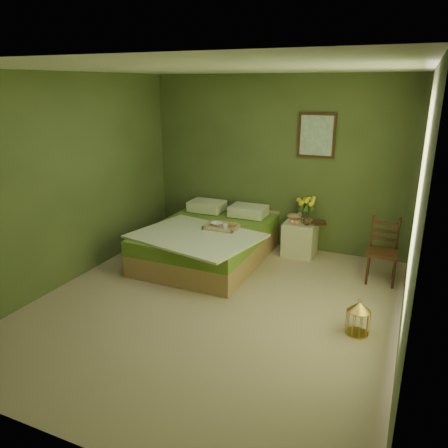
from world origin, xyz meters
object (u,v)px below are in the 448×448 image
at_px(nightstand, 301,232).
at_px(birdcage, 358,318).
at_px(chair, 384,246).
at_px(bed, 210,238).

distance_m(nightstand, birdcage, 2.23).
height_order(nightstand, chair, nightstand).
relative_size(bed, birdcage, 6.38).
bearing_deg(chair, birdcage, -96.26).
xyz_separation_m(bed, birdcage, (2.27, -1.23, -0.14)).
xyz_separation_m(bed, nightstand, (1.17, 0.70, 0.03)).
xyz_separation_m(nightstand, chair, (1.20, -0.46, 0.12)).
bearing_deg(birdcage, chair, 86.08).
bearing_deg(birdcage, nightstand, 119.58).
relative_size(nightstand, chair, 1.11).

